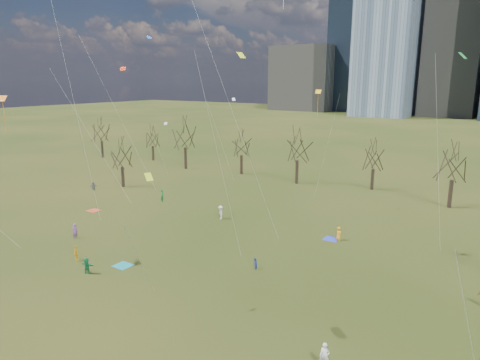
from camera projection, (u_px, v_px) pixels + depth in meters
The scene contains 16 objects.
ground at pixel (163, 285), 37.10m from camera, with size 500.00×500.00×0.00m, color black.
downtown_skyline at pixel (471, 32), 200.10m from camera, with size 212.50×78.00×118.00m.
bare_tree_row at pixel (330, 154), 65.90m from camera, with size 113.04×29.80×9.50m.
blanket_teal at pixel (123, 266), 40.88m from camera, with size 1.60×1.50×0.03m, color teal.
blanket_navy at pixel (331, 239), 47.69m from camera, with size 1.60×1.50×0.03m, color #293BC2.
blanket_crimson at pixel (94, 210), 58.07m from camera, with size 1.60×1.50×0.03m, color #C14026.
person_1 at pixel (325, 356), 26.20m from camera, with size 0.62×0.40×1.69m, color white.
person_4 at pixel (76, 253), 41.95m from camera, with size 0.88×0.36×1.50m, color yellow.
person_5 at pixel (87, 265), 39.09m from camera, with size 1.45×0.46×1.56m, color #1B7D44.
person_7 at pixel (75, 231), 47.78m from camera, with size 0.63×0.41×1.73m, color #8A50A0.
person_8 at pixel (255, 264), 39.98m from camera, with size 0.54×0.42×1.12m, color #2641A6.
person_9 at pixel (221, 212), 54.44m from camera, with size 1.13×0.65×1.75m, color silver.
person_11 at pixel (93, 186), 68.33m from camera, with size 1.34×0.43×1.45m, color slate.
person_12 at pixel (339, 234), 47.25m from camera, with size 0.75×0.49×1.54m, color orange.
person_13 at pixel (162, 196), 62.06m from camera, with size 0.66×0.44×1.82m, color #197136.
kites_airborne at pixel (234, 125), 41.26m from camera, with size 57.71×44.67×32.06m.
Camera 1 is at (24.41, -24.63, 17.37)m, focal length 32.00 mm.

